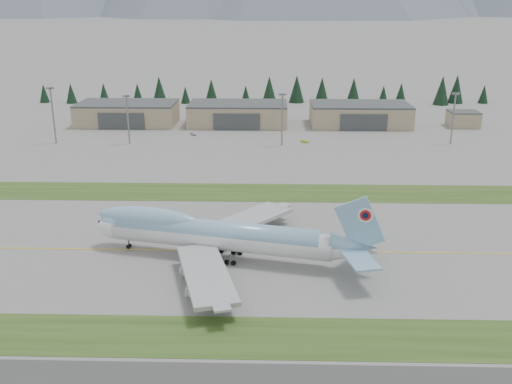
{
  "coord_description": "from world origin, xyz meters",
  "views": [
    {
      "loc": [
        1.3,
        -128.86,
        59.17
      ],
      "look_at": [
        -2.71,
        21.97,
        8.0
      ],
      "focal_mm": 40.0,
      "sensor_mm": 36.0,
      "label": 1
    }
  ],
  "objects_px": {
    "service_vehicle_a": "(193,135)",
    "boeing_747_freighter": "(217,234)",
    "hangar_right": "(360,114)",
    "service_vehicle_c": "(368,130)",
    "hangar_center": "(238,114)",
    "service_vehicle_b": "(305,142)",
    "hangar_left": "(128,113)"
  },
  "relations": [
    {
      "from": "hangar_right",
      "to": "service_vehicle_a",
      "type": "relative_size",
      "value": 12.55
    },
    {
      "from": "hangar_center",
      "to": "service_vehicle_c",
      "type": "xyz_separation_m",
      "value": [
        62.93,
        -9.9,
        -5.39
      ]
    },
    {
      "from": "boeing_747_freighter",
      "to": "service_vehicle_a",
      "type": "distance_m",
      "value": 132.46
    },
    {
      "from": "hangar_left",
      "to": "boeing_747_freighter",
      "type": "bearing_deg",
      "value": -69.16
    },
    {
      "from": "hangar_right",
      "to": "service_vehicle_c",
      "type": "bearing_deg",
      "value": -73.52
    },
    {
      "from": "boeing_747_freighter",
      "to": "hangar_center",
      "type": "bearing_deg",
      "value": 104.05
    },
    {
      "from": "hangar_left",
      "to": "hangar_right",
      "type": "distance_m",
      "value": 115.0
    },
    {
      "from": "service_vehicle_a",
      "to": "service_vehicle_b",
      "type": "relative_size",
      "value": 1.04
    },
    {
      "from": "hangar_left",
      "to": "service_vehicle_a",
      "type": "xyz_separation_m",
      "value": [
        35.73,
        -23.72,
        -5.39
      ]
    },
    {
      "from": "hangar_center",
      "to": "service_vehicle_c",
      "type": "relative_size",
      "value": 13.35
    },
    {
      "from": "service_vehicle_a",
      "to": "boeing_747_freighter",
      "type": "bearing_deg",
      "value": -109.83
    },
    {
      "from": "boeing_747_freighter",
      "to": "service_vehicle_b",
      "type": "xyz_separation_m",
      "value": [
        27.43,
        117.38,
        -6.16
      ]
    },
    {
      "from": "boeing_747_freighter",
      "to": "service_vehicle_c",
      "type": "bearing_deg",
      "value": 80.34
    },
    {
      "from": "boeing_747_freighter",
      "to": "service_vehicle_a",
      "type": "height_order",
      "value": "boeing_747_freighter"
    },
    {
      "from": "hangar_right",
      "to": "hangar_left",
      "type": "bearing_deg",
      "value": 180.0
    },
    {
      "from": "hangar_left",
      "to": "hangar_right",
      "type": "relative_size",
      "value": 1.0
    },
    {
      "from": "hangar_right",
      "to": "service_vehicle_b",
      "type": "height_order",
      "value": "hangar_right"
    },
    {
      "from": "boeing_747_freighter",
      "to": "service_vehicle_a",
      "type": "xyz_separation_m",
      "value": [
        -22.92,
        130.32,
        -6.16
      ]
    },
    {
      "from": "service_vehicle_b",
      "to": "hangar_center",
      "type": "bearing_deg",
      "value": 58.58
    },
    {
      "from": "hangar_left",
      "to": "hangar_right",
      "type": "xyz_separation_m",
      "value": [
        115.0,
        0.0,
        0.0
      ]
    },
    {
      "from": "hangar_right",
      "to": "service_vehicle_b",
      "type": "relative_size",
      "value": 13.1
    },
    {
      "from": "service_vehicle_b",
      "to": "hangar_left",
      "type": "bearing_deg",
      "value": 85.21
    },
    {
      "from": "service_vehicle_b",
      "to": "service_vehicle_c",
      "type": "bearing_deg",
      "value": -31.68
    },
    {
      "from": "service_vehicle_b",
      "to": "service_vehicle_c",
      "type": "height_order",
      "value": "service_vehicle_b"
    },
    {
      "from": "service_vehicle_b",
      "to": "service_vehicle_c",
      "type": "relative_size",
      "value": 1.02
    },
    {
      "from": "hangar_center",
      "to": "service_vehicle_b",
      "type": "height_order",
      "value": "hangar_center"
    },
    {
      "from": "hangar_center",
      "to": "hangar_right",
      "type": "height_order",
      "value": "same"
    },
    {
      "from": "hangar_right",
      "to": "service_vehicle_c",
      "type": "distance_m",
      "value": 11.64
    },
    {
      "from": "hangar_right",
      "to": "service_vehicle_a",
      "type": "distance_m",
      "value": 82.92
    },
    {
      "from": "hangar_left",
      "to": "service_vehicle_b",
      "type": "height_order",
      "value": "hangar_left"
    },
    {
      "from": "hangar_right",
      "to": "boeing_747_freighter",
      "type": "bearing_deg",
      "value": -110.09
    },
    {
      "from": "boeing_747_freighter",
      "to": "hangar_center",
      "type": "height_order",
      "value": "boeing_747_freighter"
    }
  ]
}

